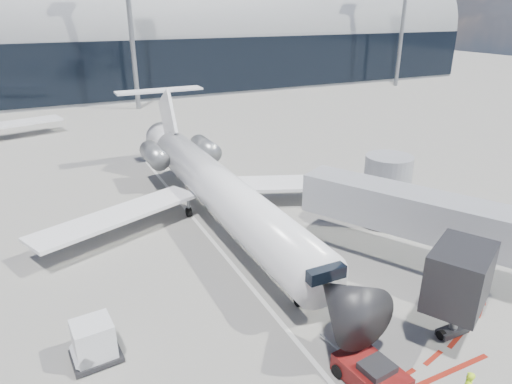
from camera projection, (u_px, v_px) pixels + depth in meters
name	position (u px, v px, depth m)	size (l,w,h in m)	color
ground	(235.00, 267.00, 26.65)	(260.00, 260.00, 0.00)	slate
apron_centerline	(222.00, 252.00, 28.32)	(0.25, 40.00, 0.01)	silver
terminal_building	(82.00, 43.00, 77.66)	(150.00, 24.15, 24.00)	gray
jet_bridge	(406.00, 210.00, 26.97)	(10.03, 15.20, 4.90)	#9B9DA3
light_mast_centre	(130.00, 20.00, 64.03)	(0.70, 0.70, 25.00)	gray
light_mast_east	(403.00, 17.00, 84.27)	(0.70, 0.70, 25.00)	gray
regional_jet	(216.00, 186.00, 31.65)	(25.11, 30.97, 7.76)	white
pushback_tug	(371.00, 374.00, 18.21)	(2.21, 4.60, 1.18)	#4E0D0B
uld_container	(94.00, 342.00, 19.33)	(2.15, 1.87, 1.88)	black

